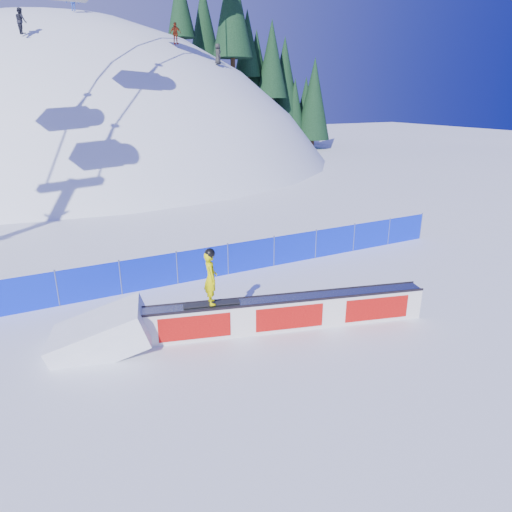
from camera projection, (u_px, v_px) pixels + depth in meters
ground at (260, 331)px, 13.23m from camera, size 160.00×160.00×0.00m
snow_hill at (95, 312)px, 54.38m from camera, size 64.00×64.00×64.00m
treeline at (278, 71)px, 54.30m from camera, size 21.12×9.82×19.65m
safety_fence at (203, 264)px, 16.79m from camera, size 22.05×0.05×1.30m
rail_box at (287, 313)px, 13.25m from camera, size 8.18×2.72×1.00m
snow_ramp at (102, 348)px, 12.37m from camera, size 3.00×2.30×1.66m
snowboarder at (211, 277)px, 12.37m from camera, size 1.58×0.68×1.63m
distant_skiers at (116, 24)px, 36.19m from camera, size 15.62×7.46×5.79m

